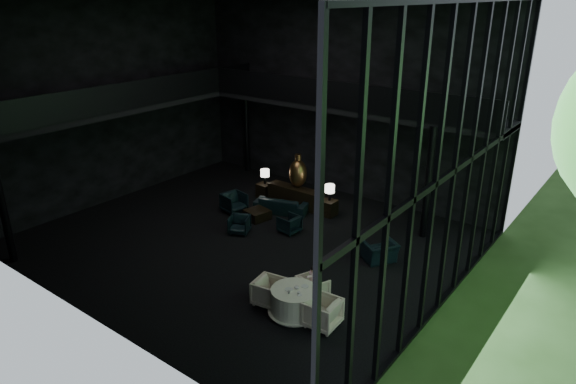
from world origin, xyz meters
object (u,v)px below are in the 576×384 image
Objects in this scene: table_lamp_right at (330,189)px; lounge_armchair_west at (234,201)px; console at (295,197)px; dining_chair_north at (313,287)px; dining_chair_west at (270,290)px; table_lamp_left at (265,174)px; side_table_right at (329,208)px; dining_table at (294,303)px; lounge_armchair_south at (239,224)px; dining_chair_east at (322,310)px; coffee_table at (257,214)px; bronze_urn at (298,173)px; sofa at (281,202)px; side_table_left at (264,190)px; window_armchair at (380,249)px; lounge_armchair_east at (289,224)px; child at (313,275)px.

lounge_armchair_west is (-3.15, -2.01, -0.60)m from table_lamp_right.
dining_chair_north is (4.43, -5.19, -0.01)m from console.
dining_chair_west is at bearing -59.36° from console.
dining_chair_west is (5.22, -6.12, -0.61)m from table_lamp_left.
dining_table is (2.85, -6.09, 0.02)m from side_table_right.
lounge_armchair_south is (1.50, -3.27, -0.71)m from table_lamp_left.
lounge_armchair_west is at bearing -124.13° from dining_chair_east.
table_lamp_left is at bearing 121.87° from coffee_table.
coffee_table is (-0.38, -2.11, -1.18)m from bronze_urn.
sofa reaches higher than side_table_right.
console is 7.10m from dining_chair_west.
bronze_urn is at bearing 6.96° from side_table_left.
console is 2.83× the size of dining_chair_west.
lounge_armchair_west is 1.24× the size of dining_chair_north.
side_table_right is 0.97× the size of table_lamp_right.
window_armchair is (3.29, -2.06, 0.11)m from side_table_right.
table_lamp_right reaches higher than table_lamp_left.
window_armchair is at bearing -32.61° from table_lamp_right.
sofa is at bearing -71.02° from window_armchair.
dining_chair_north is 1.23m from dining_chair_west.
lounge_armchair_east is at bearing 14.33° from lounge_armchair_south.
table_lamp_left is 3.28m from side_table_right.
lounge_armchair_west is 0.66× the size of dining_table.
coffee_table is at bearing -58.65° from window_armchair.
dining_chair_north is 1.27m from dining_chair_east.
lounge_armchair_south is 4.69m from dining_chair_west.
dining_chair_west reaches higher than window_armchair.
sofa is at bearing -152.73° from side_table_right.
window_armchair is at bearing -22.87° from console.
side_table_left reaches higher than coffee_table.
side_table_left is 0.68× the size of dining_chair_west.
window_armchair is 4.24m from dining_chair_west.
side_table_left is 0.91× the size of lounge_armchair_south.
side_table_right is 0.43× the size of dining_table.
table_lamp_right is 3.79m from lounge_armchair_west.
console is at bearing -179.97° from side_table_right.
console is 4.51× the size of child.
table_lamp_left is 8.07m from dining_chair_west.
side_table_left is 0.95× the size of lounge_armchair_east.
table_lamp_right is at bearing 0.51° from table_lamp_left.
side_table_left is 0.79× the size of dining_chair_north.
window_armchair is at bearing 96.93° from lounge_armchair_east.
dining_chair_north is at bearing 51.74° from lounge_armchair_east.
dining_chair_north is at bearing -33.95° from coffee_table.
table_lamp_left is at bearing -47.10° from sofa.
side_table_left is 0.97× the size of side_table_right.
side_table_right is 1.13× the size of child.
table_lamp_right is 7.20m from dining_chair_east.
side_table_right is 0.29× the size of sofa.
bronze_urn is 1.64m from table_lamp_left.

